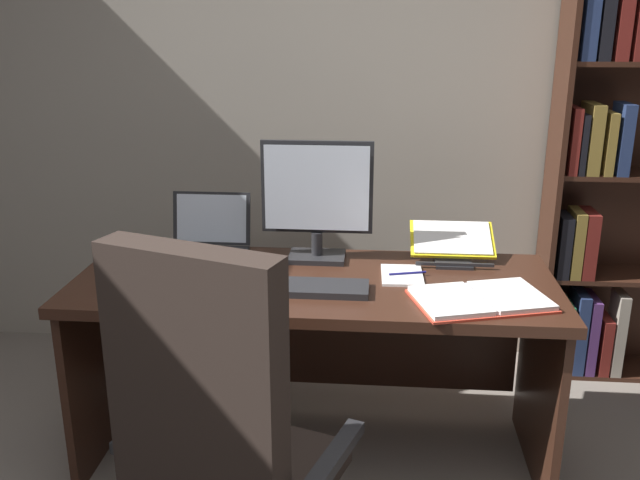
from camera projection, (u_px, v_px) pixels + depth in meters
name	position (u px, v px, depth m)	size (l,w,h in m)	color
wall_back	(367.00, 91.00, 3.29)	(4.87, 0.12, 2.63)	#A89E8E
desk	(316.00, 321.00, 2.64)	(1.75, 0.70, 0.74)	#381E14
bookshelf	(633.00, 188.00, 3.12)	(0.99, 0.27, 1.96)	#381E14
office_chair	(223.00, 465.00, 1.88)	(0.70, 0.62, 1.14)	#232326
monitor	(317.00, 202.00, 2.65)	(0.43, 0.16, 0.47)	#232326
laptop	(207.00, 243.00, 2.74)	(0.32, 0.28, 0.23)	#232326
keyboard	(308.00, 288.00, 2.40)	(0.42, 0.15, 0.02)	#232326
computer_mouse	(223.00, 283.00, 2.42)	(0.06, 0.10, 0.04)	#232326
reading_stand_with_book	(452.00, 243.00, 2.71)	(0.33, 0.26, 0.12)	#232326
open_binder	(481.00, 299.00, 2.30)	(0.50, 0.39, 0.02)	#DB422D
notepad	(402.00, 275.00, 2.53)	(0.15, 0.21, 0.01)	white
pen	(408.00, 273.00, 2.53)	(0.01, 0.01, 0.14)	navy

